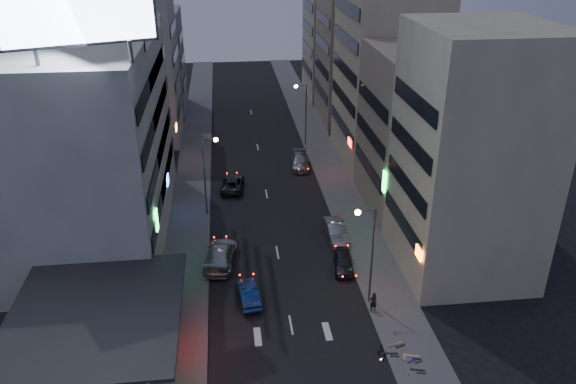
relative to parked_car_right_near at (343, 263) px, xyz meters
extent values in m
plane|color=black|center=(-5.26, -10.72, -0.66)|extent=(180.00, 180.00, 0.00)
cube|color=#4C4C4F|center=(-13.26, 19.28, -0.60)|extent=(4.00, 120.00, 0.12)
cube|color=#4C4C4F|center=(2.74, 19.28, -0.60)|extent=(4.00, 120.00, 0.12)
cube|color=beige|center=(-19.26, -8.72, 1.14)|extent=(8.00, 12.00, 3.60)
cube|color=black|center=(-18.26, -8.72, 3.09)|extent=(11.00, 13.00, 0.25)
cube|color=black|center=(-14.16, -8.72, 2.44)|extent=(0.12, 4.00, 0.90)
cube|color=#FF1E14|center=(-14.08, -8.72, 2.44)|extent=(0.04, 3.70, 0.70)
cube|color=#BABAB5|center=(-22.26, 9.28, 8.34)|extent=(14.00, 24.00, 18.00)
cube|color=beige|center=(9.74, -0.22, 9.34)|extent=(10.00, 11.00, 20.00)
cube|color=gray|center=(10.24, 11.28, 7.34)|extent=(11.00, 12.00, 16.00)
cube|color=beige|center=(9.74, 24.28, 10.34)|extent=(10.00, 14.00, 22.00)
cube|color=#BABAB5|center=(-20.76, 34.28, 9.34)|extent=(11.00, 10.00, 20.00)
cube|color=gray|center=(-21.26, 47.28, 6.84)|extent=(12.00, 10.00, 15.00)
cube|color=gray|center=(10.24, 39.28, 8.34)|extent=(11.00, 12.00, 18.00)
cube|color=beige|center=(10.74, 53.28, 11.34)|extent=(12.00, 12.00, 24.00)
cylinder|color=#595B60|center=(-21.26, -0.72, 18.09)|extent=(0.30, 0.30, 1.50)
cylinder|color=#595B60|center=(-15.26, -0.72, 18.09)|extent=(0.30, 0.30, 1.50)
cube|color=black|center=(-18.26, -0.72, 21.04)|extent=(9.52, 3.75, 5.00)
cube|color=#B6CAF3|center=(-18.19, -0.93, 21.04)|extent=(9.04, 3.34, 4.60)
cylinder|color=#595B60|center=(1.04, -4.72, 3.46)|extent=(0.16, 0.16, 8.00)
cylinder|color=#595B60|center=(0.34, -4.72, 7.36)|extent=(1.40, 0.10, 0.10)
sphere|color=#FFD88C|center=(-0.26, -4.72, 7.26)|extent=(0.44, 0.44, 0.44)
cylinder|color=#595B60|center=(-11.56, 11.28, 3.46)|extent=(0.16, 0.16, 8.00)
cylinder|color=#595B60|center=(-10.86, 11.28, 7.36)|extent=(1.40, 0.10, 0.10)
sphere|color=#FFD88C|center=(-10.26, 11.28, 7.26)|extent=(0.44, 0.44, 0.44)
cylinder|color=#595B60|center=(1.04, 29.28, 3.46)|extent=(0.16, 0.16, 8.00)
cylinder|color=#595B60|center=(0.34, 29.28, 7.36)|extent=(1.40, 0.10, 0.10)
sphere|color=#FFD88C|center=(-0.26, 29.28, 7.26)|extent=(0.44, 0.44, 0.44)
imported|color=#2B2A30|center=(0.00, 0.00, 0.00)|extent=(2.05, 4.03, 1.31)
imported|color=gray|center=(0.34, 5.11, 0.12)|extent=(1.77, 4.75, 1.55)
imported|color=#242328|center=(-8.84, 16.93, 0.04)|extent=(2.82, 5.21, 1.39)
imported|color=gray|center=(-0.63, 22.13, 0.08)|extent=(2.62, 5.28, 1.47)
imported|color=navy|center=(-8.19, -3.46, 0.02)|extent=(1.91, 4.22, 1.34)
imported|color=#9CA0A4|center=(-10.26, 2.15, 0.21)|extent=(3.30, 6.24, 1.72)
imported|color=black|center=(1.04, -5.90, 0.26)|extent=(0.65, 0.49, 1.60)
camera|label=1|loc=(-9.25, -39.06, 25.84)|focal=35.00mm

